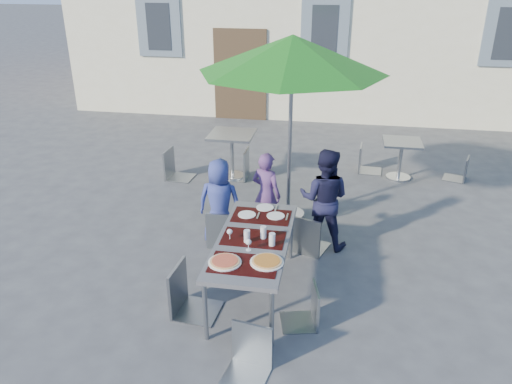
% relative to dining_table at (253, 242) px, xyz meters
% --- Properties ---
extents(ground, '(90.00, 90.00, 0.00)m').
position_rel_dining_table_xyz_m(ground, '(0.35, -0.21, -0.70)').
color(ground, '#414143').
rests_on(ground, ground).
extents(dining_table, '(0.80, 1.85, 0.76)m').
position_rel_dining_table_xyz_m(dining_table, '(0.00, 0.00, 0.00)').
color(dining_table, '#403F43').
rests_on(dining_table, ground).
extents(pizza_near_left, '(0.35, 0.35, 0.03)m').
position_rel_dining_table_xyz_m(pizza_near_left, '(-0.20, -0.56, 0.07)').
color(pizza_near_left, white).
rests_on(pizza_near_left, dining_table).
extents(pizza_near_right, '(0.35, 0.35, 0.03)m').
position_rel_dining_table_xyz_m(pizza_near_right, '(0.23, -0.48, 0.07)').
color(pizza_near_right, white).
rests_on(pizza_near_right, dining_table).
extents(glassware, '(0.55, 0.35, 0.15)m').
position_rel_dining_table_xyz_m(glassware, '(0.05, -0.09, 0.13)').
color(glassware, silver).
rests_on(glassware, dining_table).
extents(place_settings, '(0.61, 0.46, 0.01)m').
position_rel_dining_table_xyz_m(place_settings, '(0.00, 0.63, 0.06)').
color(place_settings, white).
rests_on(place_settings, dining_table).
extents(child_0, '(0.61, 0.40, 1.22)m').
position_rel_dining_table_xyz_m(child_0, '(-0.67, 1.13, -0.08)').
color(child_0, '#313D89').
rests_on(child_0, ground).
extents(child_1, '(0.53, 0.45, 1.24)m').
position_rel_dining_table_xyz_m(child_1, '(-0.09, 1.48, -0.08)').
color(child_1, '#5D3772').
rests_on(child_1, ground).
extents(child_2, '(0.73, 0.48, 1.40)m').
position_rel_dining_table_xyz_m(child_2, '(0.73, 1.29, 0.01)').
color(child_2, '#171733').
rests_on(child_2, ground).
extents(chair_0, '(0.47, 0.47, 1.02)m').
position_rel_dining_table_xyz_m(chair_0, '(-0.60, 1.03, -0.10)').
color(chair_0, gray).
rests_on(chair_0, ground).
extents(chair_1, '(0.44, 0.44, 0.90)m').
position_rel_dining_table_xyz_m(chair_1, '(-0.09, 1.14, -0.17)').
color(chair_1, gray).
rests_on(chair_1, ground).
extents(chair_2, '(0.58, 0.58, 1.03)m').
position_rel_dining_table_xyz_m(chair_2, '(0.54, 1.07, -0.09)').
color(chair_2, gray).
rests_on(chair_2, ground).
extents(chair_3, '(0.51, 0.51, 1.06)m').
position_rel_dining_table_xyz_m(chair_3, '(-0.67, -0.44, -0.07)').
color(chair_3, gray).
rests_on(chair_3, ground).
extents(chair_4, '(0.46, 0.45, 0.85)m').
position_rel_dining_table_xyz_m(chair_4, '(0.66, -0.43, -0.20)').
color(chair_4, gray).
rests_on(chair_4, ground).
extents(chair_5, '(0.47, 0.48, 0.92)m').
position_rel_dining_table_xyz_m(chair_5, '(0.18, -1.23, -0.16)').
color(chair_5, '#90979B').
rests_on(chair_5, ground).
extents(patio_umbrella, '(2.60, 2.60, 2.73)m').
position_rel_dining_table_xyz_m(patio_umbrella, '(0.17, 1.98, 1.76)').
color(patio_umbrella, '#B8BBC0').
rests_on(patio_umbrella, ground).
extents(cafe_table_0, '(0.78, 0.78, 0.84)m').
position_rel_dining_table_xyz_m(cafe_table_0, '(-1.02, 3.46, -0.09)').
color(cafe_table_0, '#B8BBC0').
rests_on(cafe_table_0, ground).
extents(bg_chair_l_0, '(0.49, 0.48, 1.01)m').
position_rel_dining_table_xyz_m(bg_chair_l_0, '(-2.05, 3.26, -0.10)').
color(bg_chair_l_0, gray).
rests_on(bg_chair_l_0, ground).
extents(bg_chair_r_0, '(0.47, 0.46, 1.03)m').
position_rel_dining_table_xyz_m(bg_chair_r_0, '(-0.87, 3.45, -0.09)').
color(bg_chair_r_0, gray).
rests_on(bg_chair_r_0, ground).
extents(cafe_table_1, '(0.67, 0.67, 0.71)m').
position_rel_dining_table_xyz_m(cafe_table_1, '(1.98, 3.93, -0.22)').
color(cafe_table_1, '#B8BBC0').
rests_on(cafe_table_1, ground).
extents(bg_chair_l_1, '(0.46, 0.45, 0.95)m').
position_rel_dining_table_xyz_m(bg_chair_l_1, '(1.38, 4.20, -0.14)').
color(bg_chair_l_1, gray).
rests_on(bg_chair_l_1, ground).
extents(bg_chair_r_1, '(0.47, 0.47, 0.84)m').
position_rel_dining_table_xyz_m(bg_chair_r_1, '(3.06, 4.06, -0.21)').
color(bg_chair_r_1, gray).
rests_on(bg_chair_r_1, ground).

